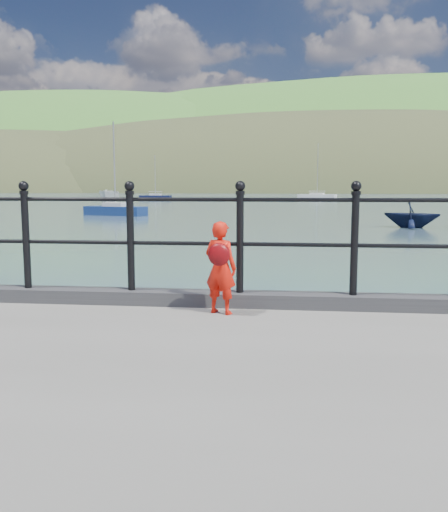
# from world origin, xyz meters

# --- Properties ---
(ground) EXTENTS (600.00, 600.00, 0.00)m
(ground) POSITION_xyz_m (0.00, 0.00, 0.00)
(ground) COLOR #2D4251
(ground) RESTS_ON ground
(kerb) EXTENTS (60.00, 0.30, 0.15)m
(kerb) POSITION_xyz_m (0.00, -0.15, 1.07)
(kerb) COLOR #28282B
(kerb) RESTS_ON quay
(railing) EXTENTS (18.11, 0.11, 1.20)m
(railing) POSITION_xyz_m (0.00, -0.15, 1.82)
(railing) COLOR black
(railing) RESTS_ON kerb
(far_shore) EXTENTS (830.00, 200.00, 156.00)m
(far_shore) POSITION_xyz_m (38.34, 239.41, -22.57)
(far_shore) COLOR #333A21
(far_shore) RESTS_ON ground
(child) EXTENTS (0.40, 0.36, 0.94)m
(child) POSITION_xyz_m (0.43, -0.52, 1.48)
(child) COLOR red
(child) RESTS_ON quay
(launch_white) EXTENTS (2.26, 4.97, 1.86)m
(launch_white) POSITION_xyz_m (-18.23, 52.49, 0.93)
(launch_white) COLOR silver
(launch_white) RESTS_ON ground
(launch_navy) EXTENTS (3.59, 3.35, 1.54)m
(launch_navy) POSITION_xyz_m (7.95, 24.66, 0.77)
(launch_navy) COLOR black
(launch_navy) RESTS_ON ground
(sailboat_port) EXTENTS (5.17, 3.00, 7.30)m
(sailboat_port) POSITION_xyz_m (-11.96, 34.81, 0.34)
(sailboat_port) COLOR navy
(sailboat_port) RESTS_ON ground
(sailboat_deep) EXTENTS (7.14, 4.24, 10.03)m
(sailboat_deep) POSITION_xyz_m (6.77, 93.90, 0.34)
(sailboat_deep) COLOR silver
(sailboat_deep) RESTS_ON ground
(sailboat_left) EXTENTS (5.18, 1.88, 7.38)m
(sailboat_left) POSITION_xyz_m (-20.11, 81.47, 0.34)
(sailboat_left) COLOR #0E1433
(sailboat_left) RESTS_ON ground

